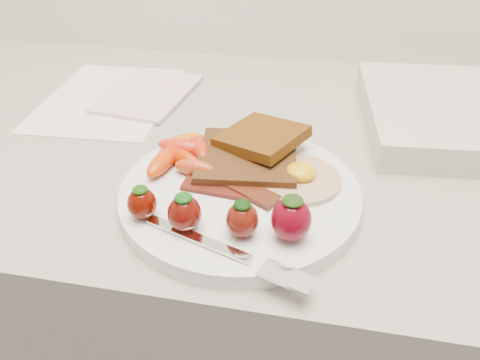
# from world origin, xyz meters

# --- Properties ---
(counter) EXTENTS (2.00, 0.60, 0.90)m
(counter) POSITION_xyz_m (0.00, 1.70, 0.45)
(counter) COLOR gray
(counter) RESTS_ON ground
(plate) EXTENTS (0.27, 0.27, 0.02)m
(plate) POSITION_xyz_m (-0.02, 1.55, 0.91)
(plate) COLOR white
(plate) RESTS_ON counter
(toast_lower) EXTENTS (0.13, 0.13, 0.01)m
(toast_lower) POSITION_xyz_m (-0.02, 1.60, 0.93)
(toast_lower) COLOR #37240D
(toast_lower) RESTS_ON plate
(toast_upper) EXTENTS (0.12, 0.12, 0.02)m
(toast_upper) POSITION_xyz_m (-0.01, 1.63, 0.94)
(toast_upper) COLOR black
(toast_upper) RESTS_ON toast_lower
(fried_egg) EXTENTS (0.13, 0.13, 0.02)m
(fried_egg) POSITION_xyz_m (0.04, 1.58, 0.92)
(fried_egg) COLOR beige
(fried_egg) RESTS_ON plate
(bacon_strips) EXTENTS (0.11, 0.07, 0.01)m
(bacon_strips) POSITION_xyz_m (-0.03, 1.55, 0.92)
(bacon_strips) COLOR black
(bacon_strips) RESTS_ON plate
(baby_carrots) EXTENTS (0.09, 0.11, 0.02)m
(baby_carrots) POSITION_xyz_m (-0.10, 1.59, 0.93)
(baby_carrots) COLOR red
(baby_carrots) RESTS_ON plate
(strawberries) EXTENTS (0.19, 0.04, 0.05)m
(strawberries) POSITION_xyz_m (-0.02, 1.48, 0.94)
(strawberries) COLOR #520A01
(strawberries) RESTS_ON plate
(fork) EXTENTS (0.17, 0.08, 0.00)m
(fork) POSITION_xyz_m (-0.01, 1.44, 0.92)
(fork) COLOR silver
(fork) RESTS_ON plate
(paper_sheet) EXTENTS (0.21, 0.27, 0.00)m
(paper_sheet) POSITION_xyz_m (-0.28, 1.77, 0.90)
(paper_sheet) COLOR white
(paper_sheet) RESTS_ON counter
(notepad) EXTENTS (0.14, 0.19, 0.01)m
(notepad) POSITION_xyz_m (-0.22, 1.80, 0.91)
(notepad) COLOR #F1C1D2
(notepad) RESTS_ON paper_sheet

